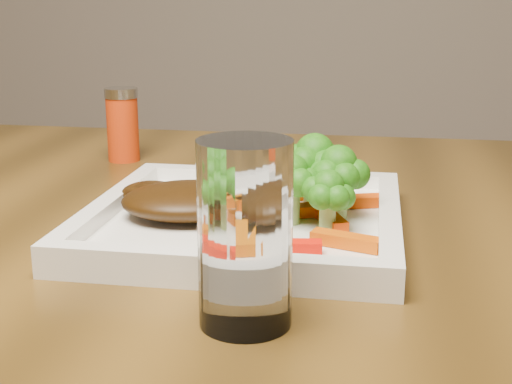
% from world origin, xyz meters
% --- Properties ---
extents(plate, '(0.27, 0.27, 0.01)m').
position_xyz_m(plate, '(0.12, -0.07, 0.76)').
color(plate, white).
rests_on(plate, dining_table).
extents(steak, '(0.14, 0.12, 0.03)m').
position_xyz_m(steak, '(0.07, -0.07, 0.78)').
color(steak, '#3A2208').
rests_on(steak, plate).
extents(broccoli_0, '(0.08, 0.08, 0.07)m').
position_xyz_m(broccoli_0, '(0.18, -0.03, 0.80)').
color(broccoli_0, '#237213').
rests_on(broccoli_0, plate).
extents(broccoli_1, '(0.07, 0.07, 0.06)m').
position_xyz_m(broccoli_1, '(0.20, -0.05, 0.79)').
color(broccoli_1, '#276911').
rests_on(broccoli_1, plate).
extents(broccoli_2, '(0.07, 0.07, 0.06)m').
position_xyz_m(broccoli_2, '(0.19, -0.09, 0.79)').
color(broccoli_2, '#296911').
rests_on(broccoli_2, plate).
extents(broccoli_3, '(0.07, 0.07, 0.06)m').
position_xyz_m(broccoli_3, '(0.16, -0.07, 0.79)').
color(broccoli_3, '#225C0F').
rests_on(broccoli_3, plate).
extents(carrot_0, '(0.05, 0.02, 0.01)m').
position_xyz_m(carrot_0, '(0.17, -0.15, 0.77)').
color(carrot_0, red).
rests_on(carrot_0, plate).
extents(carrot_1, '(0.06, 0.03, 0.01)m').
position_xyz_m(carrot_1, '(0.21, -0.13, 0.77)').
color(carrot_1, '#C94C03').
rests_on(carrot_1, plate).
extents(carrot_2, '(0.02, 0.06, 0.01)m').
position_xyz_m(carrot_2, '(0.13, -0.11, 0.77)').
color(carrot_2, '#D45D03').
rests_on(carrot_2, plate).
extents(carrot_3, '(0.07, 0.04, 0.01)m').
position_xyz_m(carrot_3, '(0.22, -0.01, 0.77)').
color(carrot_3, '#D13F03').
rests_on(carrot_3, plate).
extents(carrot_4, '(0.05, 0.04, 0.01)m').
position_xyz_m(carrot_4, '(0.15, -0.01, 0.77)').
color(carrot_4, '#E85203').
rests_on(carrot_4, plate).
extents(carrot_5, '(0.03, 0.05, 0.01)m').
position_xyz_m(carrot_5, '(0.20, -0.08, 0.77)').
color(carrot_5, '#FA4304').
rests_on(carrot_5, plate).
extents(carrot_6, '(0.06, 0.04, 0.01)m').
position_xyz_m(carrot_6, '(0.17, -0.05, 0.77)').
color(carrot_6, '#EE5003').
rests_on(carrot_6, plate).
extents(spice_shaker, '(0.05, 0.05, 0.09)m').
position_xyz_m(spice_shaker, '(-0.08, 0.18, 0.80)').
color(spice_shaker, red).
rests_on(spice_shaker, dining_table).
extents(drinking_glass, '(0.06, 0.06, 0.12)m').
position_xyz_m(drinking_glass, '(0.15, -0.25, 0.81)').
color(drinking_glass, silver).
rests_on(drinking_glass, dining_table).
extents(carrot_7, '(0.05, 0.06, 0.01)m').
position_xyz_m(carrot_7, '(0.13, -0.01, 0.77)').
color(carrot_7, '#C75903').
rests_on(carrot_7, plate).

